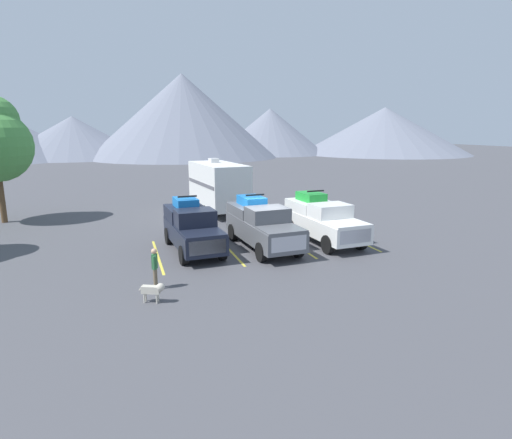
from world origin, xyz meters
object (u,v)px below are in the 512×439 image
at_px(pickup_truck_c, 322,219).
at_px(dog, 154,289).
at_px(pickup_truck_b, 261,224).
at_px(pickup_truck_a, 192,227).
at_px(person_a, 155,266).
at_px(camper_trailer_a, 218,185).

xyz_separation_m(pickup_truck_c, dog, (-9.16, -5.46, -0.72)).
bearing_deg(pickup_truck_b, dog, -136.87).
distance_m(pickup_truck_c, dog, 10.69).
distance_m(pickup_truck_a, pickup_truck_b, 3.45).
xyz_separation_m(pickup_truck_a, pickup_truck_b, (3.41, -0.56, 0.01)).
relative_size(pickup_truck_b, pickup_truck_c, 1.05).
relative_size(person_a, dog, 1.83).
xyz_separation_m(pickup_truck_a, pickup_truck_c, (6.85, -0.45, 0.01)).
bearing_deg(person_a, pickup_truck_a, 64.92).
bearing_deg(dog, camper_trailer_a, 68.71).
relative_size(pickup_truck_c, dog, 6.63).
height_order(pickup_truck_a, dog, pickup_truck_a).
distance_m(pickup_truck_b, dog, 7.87).
bearing_deg(pickup_truck_b, person_a, -143.86).
bearing_deg(pickup_truck_a, pickup_truck_c, -3.76).
bearing_deg(dog, pickup_truck_b, 43.13).
bearing_deg(person_a, camper_trailer_a, 67.41).
bearing_deg(person_a, dog, -96.57).
relative_size(pickup_truck_a, camper_trailer_a, 0.73).
bearing_deg(dog, pickup_truck_c, 30.82).
distance_m(pickup_truck_a, camper_trailer_a, 9.37).
xyz_separation_m(person_a, dog, (-0.15, -1.29, -0.42)).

